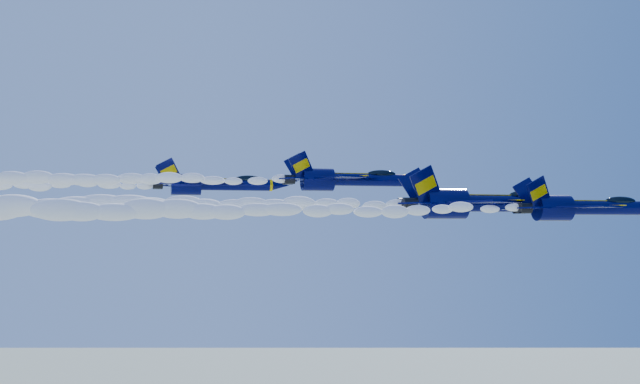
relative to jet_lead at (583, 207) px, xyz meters
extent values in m
cylinder|color=#010439|center=(2.41, 0.00, -0.06)|extent=(7.69, 1.28, 1.28)
ellipsoid|color=#010439|center=(-2.97, 0.00, -0.10)|extent=(1.33, 2.31, 5.47)
ellipsoid|color=black|center=(3.86, 0.00, 0.58)|extent=(3.08, 1.00, 0.85)
cube|color=#E7B900|center=(3.86, 0.00, 0.33)|extent=(3.59, 0.85, 0.15)
cube|color=#010439|center=(-1.44, -3.42, -0.06)|extent=(4.58, 5.43, 0.15)
cube|color=#010439|center=(-1.44, 3.42, -0.06)|extent=(4.58, 5.43, 0.15)
cube|color=#E7B900|center=(-0.24, -3.42, 0.03)|extent=(2.06, 4.28, 0.09)
cube|color=#E7B900|center=(-0.24, 3.42, 0.03)|extent=(2.06, 4.28, 0.09)
cube|color=#010439|center=(-4.85, -0.90, 1.22)|extent=(2.78, 0.88, 3.00)
cube|color=#010439|center=(-4.85, 0.90, 1.22)|extent=(2.78, 0.88, 3.00)
cylinder|color=black|center=(-5.97, -0.56, -0.14)|extent=(1.03, 0.94, 0.94)
cylinder|color=black|center=(-5.97, 0.56, -0.14)|extent=(1.03, 0.94, 0.94)
cube|color=#E7B900|center=(-0.15, 0.00, 0.61)|extent=(9.40, 0.30, 0.07)
ellipsoid|color=white|center=(-26.54, 0.00, -0.41)|extent=(40.29, 1.79, 1.61)
cylinder|color=#010439|center=(-3.46, 7.22, 0.50)|extent=(9.78, 1.63, 1.63)
ellipsoid|color=#010439|center=(-10.30, 7.22, 0.45)|extent=(1.70, 2.93, 6.95)
cone|color=#010439|center=(2.84, 7.22, 0.50)|extent=(2.83, 1.63, 1.63)
cylinder|color=#E7B900|center=(1.54, 7.22, 0.50)|extent=(0.38, 1.70, 1.70)
ellipsoid|color=black|center=(-1.61, 7.22, 1.31)|extent=(3.91, 1.27, 1.08)
cube|color=#E7B900|center=(-1.61, 7.22, 0.99)|extent=(4.56, 1.09, 0.20)
cube|color=#010439|center=(-8.35, 2.88, 0.50)|extent=(5.83, 6.91, 0.20)
cube|color=#010439|center=(-8.35, 11.57, 0.50)|extent=(5.83, 6.91, 0.20)
cube|color=#E7B900|center=(-6.83, 2.88, 0.61)|extent=(2.62, 5.44, 0.11)
cube|color=#E7B900|center=(-6.83, 11.57, 0.61)|extent=(2.62, 5.44, 0.11)
cube|color=#010439|center=(-12.70, 6.08, 2.13)|extent=(3.54, 1.12, 3.81)
cube|color=#010439|center=(-12.70, 8.36, 2.13)|extent=(3.54, 1.12, 3.81)
cylinder|color=black|center=(-14.11, 6.52, 0.39)|extent=(1.30, 1.20, 1.20)
cylinder|color=black|center=(-14.11, 7.93, 0.39)|extent=(1.30, 1.20, 1.20)
cube|color=#E7B900|center=(-6.72, 7.22, 1.35)|extent=(11.95, 0.38, 0.09)
ellipsoid|color=white|center=(-34.79, 7.22, 0.12)|extent=(40.29, 2.27, 2.04)
cylinder|color=#010439|center=(-13.84, 20.76, 3.47)|extent=(8.30, 1.38, 1.38)
ellipsoid|color=#010439|center=(-19.65, 20.76, 3.42)|extent=(1.44, 2.49, 5.91)
cone|color=#010439|center=(-8.49, 20.76, 3.47)|extent=(2.40, 1.38, 1.38)
cylinder|color=#E7B900|center=(-9.60, 20.76, 3.47)|extent=(0.32, 1.44, 1.44)
ellipsoid|color=black|center=(-12.27, 20.76, 4.16)|extent=(3.32, 1.08, 0.91)
cube|color=#E7B900|center=(-12.27, 20.76, 3.89)|extent=(3.88, 0.92, 0.17)
cube|color=#010439|center=(-17.99, 17.07, 3.47)|extent=(4.95, 5.86, 0.17)
cube|color=#010439|center=(-17.99, 24.45, 3.47)|extent=(4.95, 5.86, 0.17)
cube|color=#E7B900|center=(-16.70, 17.07, 3.56)|extent=(2.23, 4.62, 0.09)
cube|color=#E7B900|center=(-16.70, 24.45, 3.56)|extent=(2.23, 4.62, 0.09)
cube|color=#010439|center=(-21.68, 19.79, 4.85)|extent=(3.01, 0.95, 3.24)
cube|color=#010439|center=(-21.68, 21.73, 4.85)|extent=(3.01, 0.95, 3.24)
cylinder|color=black|center=(-22.88, 20.16, 3.38)|extent=(1.11, 1.01, 1.01)
cylinder|color=black|center=(-22.88, 21.36, 3.38)|extent=(1.11, 1.01, 1.01)
cube|color=#E7B900|center=(-16.61, 20.76, 4.19)|extent=(10.15, 0.32, 0.07)
ellipsoid|color=white|center=(-43.49, 20.76, 3.11)|extent=(40.29, 1.93, 1.74)
cylinder|color=#010439|center=(-27.83, 27.34, 3.10)|extent=(8.07, 1.34, 1.34)
ellipsoid|color=#010439|center=(-33.48, 27.34, 3.06)|extent=(1.40, 2.42, 5.74)
cone|color=#010439|center=(-22.64, 27.34, 3.10)|extent=(2.33, 1.34, 1.34)
cylinder|color=#E7B900|center=(-23.71, 27.34, 3.10)|extent=(0.31, 1.40, 1.40)
ellipsoid|color=black|center=(-26.31, 27.34, 3.77)|extent=(3.23, 1.05, 0.89)
cube|color=#E7B900|center=(-26.31, 27.34, 3.51)|extent=(3.76, 0.90, 0.16)
cube|color=#010439|center=(-31.87, 23.76, 3.10)|extent=(4.80, 5.70, 0.16)
cube|color=#010439|center=(-31.87, 30.93, 3.10)|extent=(4.80, 5.70, 0.16)
cube|color=#E7B900|center=(-30.61, 23.76, 3.19)|extent=(2.16, 4.49, 0.09)
cube|color=#E7B900|center=(-30.61, 30.93, 3.19)|extent=(2.16, 4.49, 0.09)
cube|color=#010439|center=(-35.45, 26.40, 4.45)|extent=(2.92, 0.92, 3.14)
cube|color=#010439|center=(-35.45, 28.28, 4.45)|extent=(2.92, 0.92, 3.14)
cylinder|color=black|center=(-36.62, 26.76, 3.01)|extent=(1.08, 0.99, 0.99)
cylinder|color=black|center=(-36.62, 27.92, 3.01)|extent=(1.08, 0.99, 0.99)
cube|color=#E7B900|center=(-30.52, 27.34, 3.80)|extent=(9.86, 0.31, 0.07)
camera|label=1|loc=(-39.86, -64.61, -1.88)|focal=45.00mm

